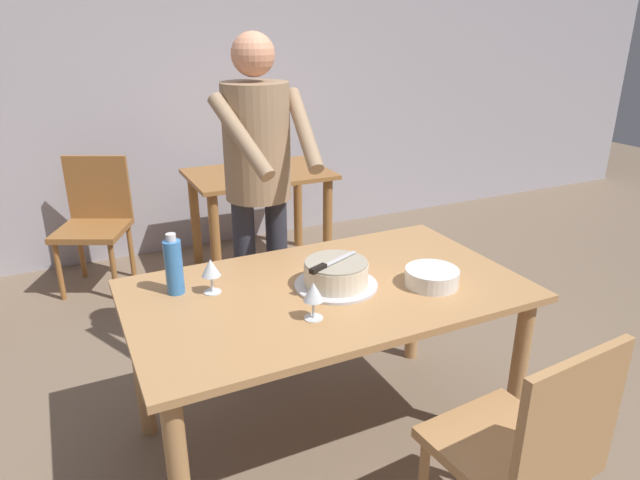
# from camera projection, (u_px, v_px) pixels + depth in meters

# --- Properties ---
(ground_plane) EXTENTS (14.00, 14.00, 0.00)m
(ground_plane) POSITION_uv_depth(u_px,v_px,m) (326.00, 436.00, 2.55)
(ground_plane) COLOR #7A6651
(back_wall) EXTENTS (10.00, 0.12, 2.70)m
(back_wall) POSITION_uv_depth(u_px,v_px,m) (174.00, 79.00, 4.27)
(back_wall) COLOR #ADA8B2
(back_wall) RESTS_ON ground_plane
(main_dining_table) EXTENTS (1.59, 0.92, 0.75)m
(main_dining_table) POSITION_uv_depth(u_px,v_px,m) (327.00, 311.00, 2.32)
(main_dining_table) COLOR tan
(main_dining_table) RESTS_ON ground_plane
(cake_on_platter) EXTENTS (0.34, 0.34, 0.11)m
(cake_on_platter) POSITION_uv_depth(u_px,v_px,m) (336.00, 275.00, 2.27)
(cake_on_platter) COLOR silver
(cake_on_platter) RESTS_ON main_dining_table
(cake_knife) EXTENTS (0.26, 0.13, 0.02)m
(cake_knife) POSITION_uv_depth(u_px,v_px,m) (325.00, 266.00, 2.20)
(cake_knife) COLOR silver
(cake_knife) RESTS_ON cake_on_platter
(plate_stack) EXTENTS (0.22, 0.22, 0.07)m
(plate_stack) POSITION_uv_depth(u_px,v_px,m) (432.00, 277.00, 2.29)
(plate_stack) COLOR white
(plate_stack) RESTS_ON main_dining_table
(wine_glass_near) EXTENTS (0.08, 0.08, 0.14)m
(wine_glass_near) POSITION_uv_depth(u_px,v_px,m) (211.00, 269.00, 2.20)
(wine_glass_near) COLOR silver
(wine_glass_near) RESTS_ON main_dining_table
(wine_glass_far) EXTENTS (0.08, 0.08, 0.14)m
(wine_glass_far) POSITION_uv_depth(u_px,v_px,m) (313.00, 293.00, 2.00)
(wine_glass_far) COLOR silver
(wine_glass_far) RESTS_ON main_dining_table
(water_bottle) EXTENTS (0.07, 0.07, 0.25)m
(water_bottle) POSITION_uv_depth(u_px,v_px,m) (174.00, 266.00, 2.19)
(water_bottle) COLOR #387AC6
(water_bottle) RESTS_ON main_dining_table
(person_cutting_cake) EXTENTS (0.47, 0.56, 1.72)m
(person_cutting_cake) POSITION_uv_depth(u_px,v_px,m) (259.00, 173.00, 2.71)
(person_cutting_cake) COLOR #2D2D38
(person_cutting_cake) RESTS_ON ground_plane
(chair_near_side) EXTENTS (0.48, 0.48, 0.90)m
(chair_near_side) POSITION_uv_depth(u_px,v_px,m) (526.00, 447.00, 1.79)
(chair_near_side) COLOR tan
(chair_near_side) RESTS_ON ground_plane
(background_table) EXTENTS (1.00, 0.70, 0.74)m
(background_table) POSITION_uv_depth(u_px,v_px,m) (259.00, 194.00, 4.12)
(background_table) COLOR #9E6633
(background_table) RESTS_ON ground_plane
(background_chair_1) EXTENTS (0.59, 0.59, 0.90)m
(background_chair_1) POSITION_uv_depth(u_px,v_px,m) (95.00, 218.00, 3.87)
(background_chair_1) COLOR #9E6633
(background_chair_1) RESTS_ON ground_plane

